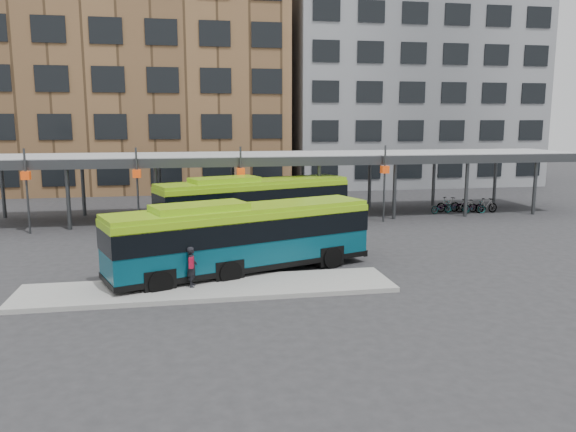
# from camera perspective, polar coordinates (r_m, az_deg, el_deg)

# --- Properties ---
(ground) EXTENTS (120.00, 120.00, 0.00)m
(ground) POSITION_cam_1_polar(r_m,az_deg,el_deg) (25.20, 4.32, -4.89)
(ground) COLOR #28282B
(ground) RESTS_ON ground
(boarding_island) EXTENTS (14.00, 3.00, 0.18)m
(boarding_island) POSITION_cam_1_polar(r_m,az_deg,el_deg) (21.52, -8.02, -7.28)
(boarding_island) COLOR gray
(boarding_island) RESTS_ON ground
(canopy) EXTENTS (40.00, 6.53, 4.80)m
(canopy) POSITION_cam_1_polar(r_m,az_deg,el_deg) (37.05, -0.76, 5.95)
(canopy) COLOR #999B9E
(canopy) RESTS_ON ground
(building_brick) EXTENTS (26.00, 14.00, 22.00)m
(building_brick) POSITION_cam_1_polar(r_m,az_deg,el_deg) (55.89, -14.67, 14.20)
(building_brick) COLOR brown
(building_brick) RESTS_ON ground
(building_grey) EXTENTS (24.00, 14.00, 20.00)m
(building_grey) POSITION_cam_1_polar(r_m,az_deg,el_deg) (59.97, 11.70, 13.03)
(building_grey) COLOR slate
(building_grey) RESTS_ON ground
(bus_front) EXTENTS (11.36, 6.05, 3.09)m
(bus_front) POSITION_cam_1_polar(r_m,az_deg,el_deg) (23.33, -4.73, -2.03)
(bus_front) COLOR #073E4E
(bus_front) RESTS_ON ground
(bus_rear) EXTENTS (11.66, 6.13, 3.17)m
(bus_rear) POSITION_cam_1_polar(r_m,az_deg,el_deg) (32.75, -3.45, 1.46)
(bus_rear) COLOR #073E4E
(bus_rear) RESTS_ON ground
(pedestrian) EXTENTS (0.43, 0.63, 1.53)m
(pedestrian) POSITION_cam_1_polar(r_m,az_deg,el_deg) (21.32, -9.73, -5.07)
(pedestrian) COLOR black
(pedestrian) RESTS_ON boarding_island
(bike_rack) EXTENTS (4.89, 1.55, 1.08)m
(bike_rack) POSITION_cam_1_polar(r_m,az_deg,el_deg) (40.66, 17.23, 0.99)
(bike_rack) COLOR slate
(bike_rack) RESTS_ON ground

